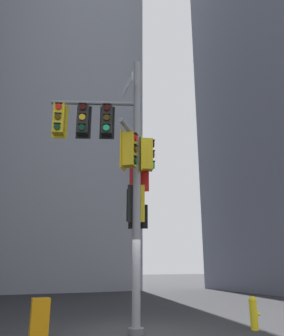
# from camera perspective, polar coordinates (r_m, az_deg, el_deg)

# --- Properties ---
(ground) EXTENTS (120.00, 120.00, 0.00)m
(ground) POSITION_cam_1_polar(r_m,az_deg,el_deg) (10.01, -1.03, -26.62)
(ground) COLOR #2D2D30
(building_mid_block) EXTENTS (12.88, 12.88, 44.85)m
(building_mid_block) POSITION_cam_1_polar(r_m,az_deg,el_deg) (37.12, -13.74, 17.90)
(building_mid_block) COLOR #9399A3
(building_mid_block) RESTS_ON ground
(signal_pole_assembly) EXTENTS (3.19, 2.45, 8.42)m
(signal_pole_assembly) POSITION_cam_1_polar(r_m,az_deg,el_deg) (10.29, -3.70, 0.91)
(signal_pole_assembly) COLOR gray
(signal_pole_assembly) RESTS_ON ground
(fire_hydrant) EXTENTS (0.33, 0.23, 0.92)m
(fire_hydrant) POSITION_cam_1_polar(r_m,az_deg,el_deg) (11.03, 18.57, -22.36)
(fire_hydrant) COLOR yellow
(fire_hydrant) RESTS_ON ground
(newspaper_box) EXTENTS (0.45, 0.36, 0.99)m
(newspaper_box) POSITION_cam_1_polar(r_m,az_deg,el_deg) (9.44, -17.16, -23.51)
(newspaper_box) COLOR orange
(newspaper_box) RESTS_ON ground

